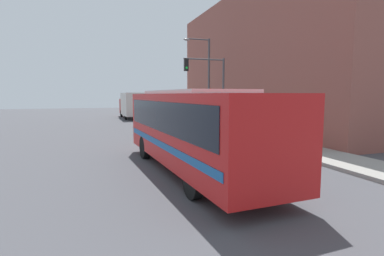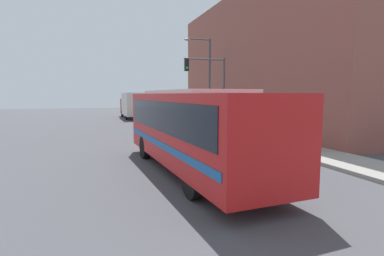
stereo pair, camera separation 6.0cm
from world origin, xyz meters
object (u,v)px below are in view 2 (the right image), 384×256
at_px(fire_hydrant, 263,137).
at_px(pedestrian_near_corner, 256,124).
at_px(delivery_truck, 133,105).
at_px(street_lamp, 206,76).
at_px(traffic_light_pole, 211,81).
at_px(city_bus, 193,125).

distance_m(fire_hydrant, pedestrian_near_corner, 2.34).
bearing_deg(pedestrian_near_corner, fire_hydrant, -110.50).
xyz_separation_m(delivery_truck, street_lamp, (4.42, -13.73, 2.87)).
xyz_separation_m(traffic_light_pole, pedestrian_near_corner, (1.74, -3.78, -2.98)).
bearing_deg(fire_hydrant, delivery_truck, 101.06).
xyz_separation_m(street_lamp, pedestrian_near_corner, (0.84, -6.95, -3.61)).
xyz_separation_m(city_bus, fire_hydrant, (5.98, 4.52, -1.33)).
relative_size(fire_hydrant, pedestrian_near_corner, 0.40).
relative_size(street_lamp, pedestrian_near_corner, 4.63).
bearing_deg(fire_hydrant, traffic_light_pole, 99.03).
height_order(street_lamp, pedestrian_near_corner, street_lamp).
distance_m(city_bus, fire_hydrant, 7.62).
bearing_deg(street_lamp, fire_hydrant, -89.73).
xyz_separation_m(fire_hydrant, street_lamp, (-0.04, 9.10, 4.12)).
distance_m(fire_hydrant, street_lamp, 9.99).
relative_size(fire_hydrant, traffic_light_pole, 0.12).
relative_size(fire_hydrant, street_lamp, 0.09).
xyz_separation_m(city_bus, delivery_truck, (1.52, 27.34, -0.09)).
relative_size(city_bus, street_lamp, 1.36).
bearing_deg(traffic_light_pole, delivery_truck, 101.76).
bearing_deg(fire_hydrant, street_lamp, 90.27).
height_order(city_bus, street_lamp, street_lamp).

